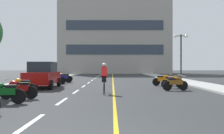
{
  "coord_description": "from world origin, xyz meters",
  "views": [
    {
      "loc": [
        0.15,
        -4.51,
        1.5
      ],
      "look_at": [
        0.21,
        14.68,
        1.46
      ],
      "focal_mm": 39.14,
      "sensor_mm": 36.0,
      "label": 1
    }
  ],
  "objects_px": {
    "motorcycle_6": "(163,80)",
    "motorcycle_7": "(55,79)",
    "street_lamp_mid": "(180,46)",
    "motorcycle_8": "(62,78)",
    "motorcycle_3": "(21,86)",
    "motorcycle_5": "(172,81)",
    "motorcycle_4": "(175,83)",
    "cyclist_rider": "(103,78)",
    "motorcycle_9": "(63,77)",
    "parked_car_near": "(42,75)",
    "motorcycle_2": "(18,89)",
    "motorcycle_1": "(3,92)"
  },
  "relations": [
    {
      "from": "motorcycle_1",
      "to": "motorcycle_4",
      "type": "xyz_separation_m",
      "value": [
        8.26,
        5.51,
        0.0
      ]
    },
    {
      "from": "street_lamp_mid",
      "to": "motorcycle_8",
      "type": "xyz_separation_m",
      "value": [
        -11.58,
        -2.55,
        -3.11
      ]
    },
    {
      "from": "motorcycle_6",
      "to": "motorcycle_3",
      "type": "bearing_deg",
      "value": -146.52
    },
    {
      "from": "cyclist_rider",
      "to": "motorcycle_4",
      "type": "bearing_deg",
      "value": 21.46
    },
    {
      "from": "parked_car_near",
      "to": "motorcycle_6",
      "type": "height_order",
      "value": "parked_car_near"
    },
    {
      "from": "motorcycle_3",
      "to": "cyclist_rider",
      "type": "height_order",
      "value": "cyclist_rider"
    },
    {
      "from": "motorcycle_6",
      "to": "motorcycle_7",
      "type": "distance_m",
      "value": 8.91
    },
    {
      "from": "parked_car_near",
      "to": "motorcycle_6",
      "type": "distance_m",
      "value": 9.02
    },
    {
      "from": "motorcycle_4",
      "to": "cyclist_rider",
      "type": "bearing_deg",
      "value": -158.54
    },
    {
      "from": "motorcycle_4",
      "to": "motorcycle_9",
      "type": "height_order",
      "value": "same"
    },
    {
      "from": "motorcycle_2",
      "to": "motorcycle_6",
      "type": "relative_size",
      "value": 1.0
    },
    {
      "from": "motorcycle_2",
      "to": "motorcycle_6",
      "type": "bearing_deg",
      "value": 43.12
    },
    {
      "from": "motorcycle_4",
      "to": "cyclist_rider",
      "type": "xyz_separation_m",
      "value": [
        -4.39,
        -1.73,
        0.41
      ]
    },
    {
      "from": "motorcycle_3",
      "to": "motorcycle_8",
      "type": "height_order",
      "value": "same"
    },
    {
      "from": "motorcycle_2",
      "to": "cyclist_rider",
      "type": "xyz_separation_m",
      "value": [
        3.84,
        2.33,
        0.41
      ]
    },
    {
      "from": "parked_car_near",
      "to": "motorcycle_4",
      "type": "bearing_deg",
      "value": -11.95
    },
    {
      "from": "parked_car_near",
      "to": "cyclist_rider",
      "type": "xyz_separation_m",
      "value": [
        4.4,
        -3.59,
        -0.03
      ]
    },
    {
      "from": "motorcycle_9",
      "to": "motorcycle_8",
      "type": "bearing_deg",
      "value": -83.74
    },
    {
      "from": "street_lamp_mid",
      "to": "motorcycle_6",
      "type": "height_order",
      "value": "street_lamp_mid"
    },
    {
      "from": "motorcycle_5",
      "to": "motorcycle_9",
      "type": "height_order",
      "value": "same"
    },
    {
      "from": "motorcycle_7",
      "to": "motorcycle_1",
      "type": "bearing_deg",
      "value": -87.58
    },
    {
      "from": "motorcycle_5",
      "to": "motorcycle_6",
      "type": "xyz_separation_m",
      "value": [
        -0.2,
        2.04,
        0.0
      ]
    },
    {
      "from": "motorcycle_1",
      "to": "motorcycle_4",
      "type": "bearing_deg",
      "value": 33.72
    },
    {
      "from": "street_lamp_mid",
      "to": "motorcycle_4",
      "type": "height_order",
      "value": "street_lamp_mid"
    },
    {
      "from": "street_lamp_mid",
      "to": "parked_car_near",
      "type": "xyz_separation_m",
      "value": [
        -11.87,
        -7.8,
        -2.67
      ]
    },
    {
      "from": "motorcycle_1",
      "to": "motorcycle_9",
      "type": "distance_m",
      "value": 14.24
    },
    {
      "from": "motorcycle_2",
      "to": "motorcycle_4",
      "type": "bearing_deg",
      "value": 26.25
    },
    {
      "from": "motorcycle_1",
      "to": "motorcycle_5",
      "type": "xyz_separation_m",
      "value": [
        8.49,
        7.15,
        0.0
      ]
    },
    {
      "from": "motorcycle_3",
      "to": "motorcycle_6",
      "type": "xyz_separation_m",
      "value": [
        8.84,
        5.85,
        0.0
      ]
    },
    {
      "from": "motorcycle_3",
      "to": "motorcycle_4",
      "type": "height_order",
      "value": "same"
    },
    {
      "from": "motorcycle_3",
      "to": "motorcycle_8",
      "type": "xyz_separation_m",
      "value": [
        0.31,
        9.28,
        0.0
      ]
    },
    {
      "from": "street_lamp_mid",
      "to": "motorcycle_3",
      "type": "bearing_deg",
      "value": -135.14
    },
    {
      "from": "motorcycle_3",
      "to": "motorcycle_5",
      "type": "bearing_deg",
      "value": 22.81
    },
    {
      "from": "street_lamp_mid",
      "to": "motorcycle_9",
      "type": "height_order",
      "value": "street_lamp_mid"
    },
    {
      "from": "motorcycle_6",
      "to": "motorcycle_7",
      "type": "height_order",
      "value": "same"
    },
    {
      "from": "motorcycle_4",
      "to": "motorcycle_2",
      "type": "bearing_deg",
      "value": -153.75
    },
    {
      "from": "street_lamp_mid",
      "to": "motorcycle_5",
      "type": "xyz_separation_m",
      "value": [
        -2.85,
        -8.02,
        -3.11
      ]
    },
    {
      "from": "parked_car_near",
      "to": "street_lamp_mid",
      "type": "bearing_deg",
      "value": 33.31
    },
    {
      "from": "street_lamp_mid",
      "to": "motorcycle_3",
      "type": "xyz_separation_m",
      "value": [
        -11.89,
        -11.83,
        -3.11
      ]
    },
    {
      "from": "motorcycle_2",
      "to": "motorcycle_3",
      "type": "xyz_separation_m",
      "value": [
        -0.57,
        1.9,
        0.0
      ]
    },
    {
      "from": "parked_car_near",
      "to": "cyclist_rider",
      "type": "relative_size",
      "value": 2.4
    },
    {
      "from": "street_lamp_mid",
      "to": "motorcycle_6",
      "type": "distance_m",
      "value": 7.4
    },
    {
      "from": "parked_car_near",
      "to": "motorcycle_8",
      "type": "bearing_deg",
      "value": 86.78
    },
    {
      "from": "motorcycle_5",
      "to": "motorcycle_7",
      "type": "distance_m",
      "value": 9.69
    },
    {
      "from": "street_lamp_mid",
      "to": "motorcycle_1",
      "type": "relative_size",
      "value": 2.75
    },
    {
      "from": "motorcycle_4",
      "to": "motorcycle_5",
      "type": "bearing_deg",
      "value": 81.91
    },
    {
      "from": "motorcycle_3",
      "to": "motorcycle_2",
      "type": "bearing_deg",
      "value": -73.22
    },
    {
      "from": "street_lamp_mid",
      "to": "motorcycle_1",
      "type": "bearing_deg",
      "value": -126.76
    },
    {
      "from": "motorcycle_5",
      "to": "motorcycle_7",
      "type": "bearing_deg",
      "value": 157.51
    },
    {
      "from": "motorcycle_5",
      "to": "cyclist_rider",
      "type": "xyz_separation_m",
      "value": [
        -4.63,
        -3.37,
        0.41
      ]
    }
  ]
}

